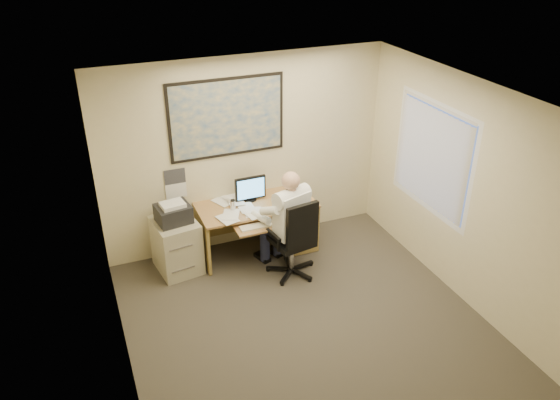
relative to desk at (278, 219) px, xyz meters
name	(u,v)px	position (x,y,z in m)	size (l,w,h in m)	color
room_shell	(317,233)	(-0.33, -1.90, 0.91)	(4.00, 4.50, 2.70)	#3B372E
desk	(278,219)	(0.00, 0.00, 0.00)	(1.60, 0.97, 1.10)	#B1834C
world_map	(227,118)	(-0.58, 0.33, 1.46)	(1.56, 0.03, 1.06)	#1E4C93
wall_calendar	(176,184)	(-1.33, 0.34, 0.64)	(0.28, 0.01, 0.42)	white
window_blinds	(432,158)	(1.64, -1.10, 1.11)	(0.06, 1.40, 1.30)	beige
filing_cabinet	(176,241)	(-1.46, -0.04, -0.01)	(0.61, 0.69, 1.01)	#AFA88D
office_chair	(293,253)	(-0.09, -0.74, -0.11)	(0.77, 0.77, 1.13)	black
person	(291,224)	(-0.08, -0.66, 0.29)	(0.62, 0.88, 1.46)	white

